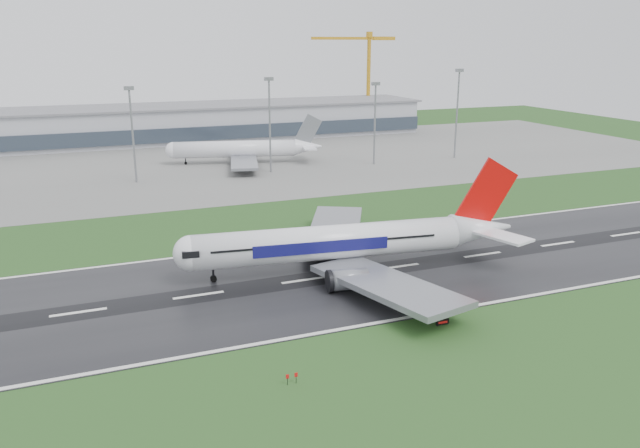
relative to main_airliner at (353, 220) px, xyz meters
name	(u,v)px	position (x,y,z in m)	size (l,w,h in m)	color
ground	(304,280)	(-10.71, -1.98, -10.16)	(520.00, 520.00, 0.00)	#1E4418
runway	(304,280)	(-10.71, -1.98, -10.11)	(400.00, 45.00, 0.10)	black
apron	(187,164)	(-10.71, 123.02, -10.12)	(400.00, 130.00, 0.08)	slate
terminal	(163,124)	(-10.71, 183.02, -2.66)	(240.00, 36.00, 15.00)	#999BA4
main_airliner	(353,220)	(0.00, 0.00, 0.00)	(68.16, 64.91, 20.12)	white
parked_airliner	(242,140)	(8.65, 117.55, -1.57)	(58.08, 54.08, 17.02)	white
tower_crane	(368,80)	(98.57, 198.02, 13.72)	(48.68, 2.66, 47.76)	#C28618
runway_sign	(442,322)	(2.94, -28.30, -9.64)	(2.30, 0.26, 1.04)	black
floodmast_2	(133,137)	(-31.17, 98.02, 4.31)	(0.64, 0.64, 28.94)	gray
floodmast_3	(270,127)	(13.62, 98.02, 5.24)	(0.64, 0.64, 30.79)	gray
floodmast_4	(375,126)	(53.09, 98.02, 4.00)	(0.64, 0.64, 28.32)	gray
floodmast_5	(457,116)	(87.63, 98.02, 6.03)	(0.64, 0.64, 32.39)	gray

